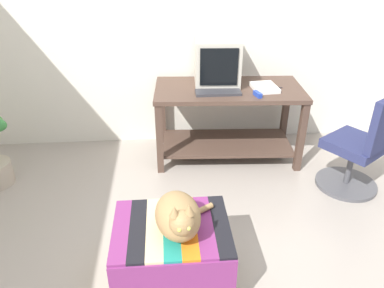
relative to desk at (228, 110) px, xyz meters
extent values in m
plane|color=#9E9389|center=(-0.45, -1.60, -0.49)|extent=(14.00, 14.00, 0.00)
cube|color=silver|center=(-0.45, 0.45, 0.81)|extent=(8.00, 0.10, 2.60)
cube|color=#4C382D|center=(-0.65, -0.26, -0.15)|extent=(0.06, 0.06, 0.67)
cube|color=#4C382D|center=(0.62, -0.33, -0.15)|extent=(0.06, 0.06, 0.67)
cube|color=#4C382D|center=(0.65, 0.26, -0.15)|extent=(0.06, 0.06, 0.67)
cube|color=#4C382D|center=(-0.62, 0.33, -0.15)|extent=(0.06, 0.06, 0.67)
cube|color=#4C382D|center=(0.00, 0.00, -0.35)|extent=(1.28, 0.63, 0.02)
cube|color=#4C382D|center=(0.00, 0.00, 0.21)|extent=(1.39, 0.74, 0.04)
cube|color=#BCB7A8|center=(-0.10, 0.12, 0.24)|extent=(0.30, 0.28, 0.02)
cube|color=#BCB7A8|center=(-0.10, 0.12, 0.44)|extent=(0.43, 0.41, 0.42)
cube|color=black|center=(-0.11, -0.08, 0.45)|extent=(0.33, 0.03, 0.33)
cube|color=#333338|center=(-0.12, -0.14, 0.24)|extent=(0.40, 0.15, 0.02)
cube|color=white|center=(0.31, -0.07, 0.24)|extent=(0.23, 0.28, 0.04)
cube|color=tan|center=(-0.58, -1.52, -0.28)|extent=(0.66, 0.51, 0.41)
cube|color=#7A2D6B|center=(-0.58, -1.80, -0.24)|extent=(0.69, 0.01, 0.33)
cube|color=#7A2D6B|center=(-0.88, -1.52, -0.07)|extent=(0.10, 0.55, 0.02)
cube|color=black|center=(-0.78, -1.52, -0.07)|extent=(0.10, 0.55, 0.02)
cube|color=beige|center=(-0.68, -1.52, -0.07)|extent=(0.10, 0.55, 0.02)
cube|color=#1E897A|center=(-0.58, -1.52, -0.07)|extent=(0.10, 0.55, 0.02)
cube|color=orange|center=(-0.49, -1.52, -0.07)|extent=(0.10, 0.55, 0.02)
cube|color=#7A2D6B|center=(-0.39, -1.52, -0.07)|extent=(0.10, 0.55, 0.02)
cube|color=black|center=(-0.29, -1.52, -0.07)|extent=(0.10, 0.55, 0.02)
ellipsoid|color=#9E7A4C|center=(-0.55, -1.56, 0.05)|extent=(0.30, 0.39, 0.22)
sphere|color=#9E7A4C|center=(-0.53, -1.70, 0.12)|extent=(0.14, 0.14, 0.14)
cylinder|color=#9E7A4C|center=(-0.45, -1.45, -0.04)|extent=(0.27, 0.19, 0.04)
cone|color=#9E7A4C|center=(-0.57, -1.71, 0.20)|extent=(0.06, 0.06, 0.06)
cone|color=#9E7A4C|center=(-0.49, -1.70, 0.20)|extent=(0.06, 0.06, 0.06)
sphere|color=#C6D151|center=(-0.55, -1.76, 0.13)|extent=(0.02, 0.02, 0.02)
sphere|color=#C6D151|center=(-0.50, -1.76, 0.13)|extent=(0.02, 0.02, 0.02)
cylinder|color=#4C4C51|center=(0.97, -0.61, -0.47)|extent=(0.52, 0.52, 0.03)
cylinder|color=#4C4C51|center=(0.97, -0.61, -0.29)|extent=(0.05, 0.05, 0.34)
cube|color=navy|center=(0.97, -0.61, -0.08)|extent=(0.58, 0.58, 0.08)
cube|color=#2342B7|center=(0.21, -0.23, 0.25)|extent=(0.06, 0.12, 0.04)
cylinder|color=black|center=(0.42, -0.03, 0.23)|extent=(0.13, 0.06, 0.01)
camera|label=1|loc=(-0.60, -3.20, 1.41)|focal=34.63mm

